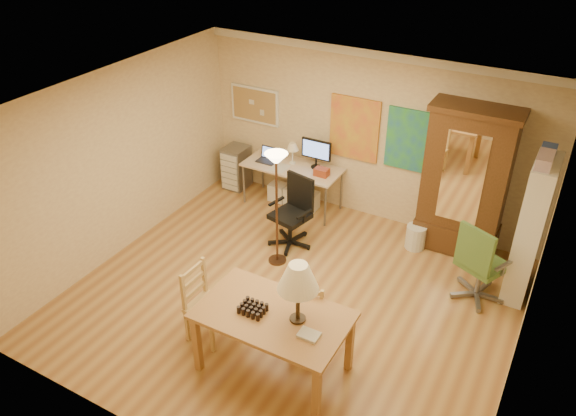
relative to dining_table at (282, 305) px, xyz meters
The scene contains 16 objects.
floor 1.57m from the dining_table, 114.12° to the left, with size 5.50×5.50×0.00m, color #996436.
crown_molding 3.99m from the dining_table, 98.00° to the left, with size 5.50×0.08×0.12m, color white.
corkboard 4.44m from the dining_table, 125.39° to the left, with size 0.90×0.04×0.62m, color #AA7D50.
art_panel_left 3.71m from the dining_table, 101.84° to the left, with size 0.80×0.04×1.00m, color gold.
art_panel_right 3.63m from the dining_table, 87.68° to the left, with size 0.75×0.04×0.95m, color teal.
dining_table is the anchor object (origin of this frame).
ladder_chair_back 0.78m from the dining_table, 87.03° to the left, with size 0.52×0.50×0.92m.
ladder_chair_left 1.19m from the dining_table, behind, with size 0.44×0.46×0.98m.
torchiere_lamp 2.11m from the dining_table, 121.49° to the left, with size 0.31×0.31×1.72m.
computer_desk 3.70m from the dining_table, 116.26° to the left, with size 1.61×0.71×1.22m.
office_chair_black 2.61m from the dining_table, 116.28° to the left, with size 0.67×0.67×1.09m.
office_chair_green 2.90m from the dining_table, 55.53° to the left, with size 0.71×0.71×1.15m.
drawer_cart 4.42m from the dining_table, 130.16° to the left, with size 0.38×0.45×0.76m.
armoire 3.53m from the dining_table, 72.62° to the left, with size 1.21×0.57×2.22m.
bookshelf 3.43m from the dining_table, 53.37° to the left, with size 0.29×0.77×1.93m.
wastebin 3.21m from the dining_table, 79.88° to the left, with size 0.30×0.30×0.37m, color silver.
Camera 1 is at (2.74, -5.01, 4.88)m, focal length 35.00 mm.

